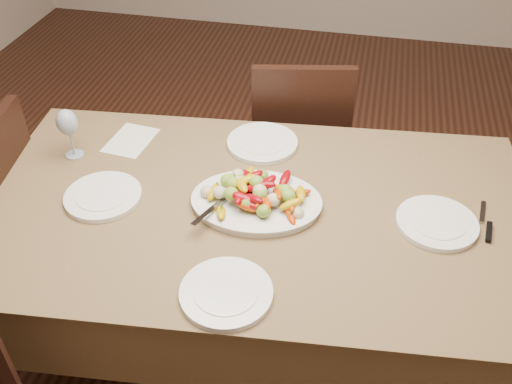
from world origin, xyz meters
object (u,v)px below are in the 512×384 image
object	(u,v)px
plate_far	(262,143)
plate_left	(103,196)
serving_platter	(256,203)
plate_right	(437,223)
wine_glass	(69,132)
plate_near	(226,293)
chair_far	(298,140)
dining_table	(256,283)

from	to	relation	value
plate_far	plate_left	bearing A→B (deg)	-137.22
plate_far	serving_platter	bearing A→B (deg)	-81.36
serving_platter	plate_right	bearing A→B (deg)	3.00
serving_platter	plate_far	distance (m)	0.36
serving_platter	wine_glass	xyz separation A→B (m)	(-0.72, 0.14, 0.09)
wine_glass	plate_right	bearing A→B (deg)	-4.73
plate_far	plate_near	world-z (taller)	same
plate_far	wine_glass	distance (m)	0.70
plate_right	plate_far	world-z (taller)	same
chair_far	plate_left	distance (m)	1.08
dining_table	plate_right	distance (m)	0.70
serving_platter	plate_left	world-z (taller)	serving_platter
wine_glass	serving_platter	bearing A→B (deg)	-10.86
dining_table	plate_near	xyz separation A→B (m)	(-0.00, -0.39, 0.39)
plate_left	plate_near	world-z (taller)	same
serving_platter	wine_glass	size ratio (longest dim) A/B	2.05
chair_far	plate_near	bearing A→B (deg)	77.86
chair_far	serving_platter	world-z (taller)	chair_far
dining_table	plate_far	distance (m)	0.53
chair_far	plate_right	distance (m)	1.02
plate_left	wine_glass	bearing A→B (deg)	134.57
chair_far	serving_platter	xyz separation A→B (m)	(-0.02, -0.83, 0.30)
dining_table	plate_right	xyz separation A→B (m)	(0.58, 0.03, 0.39)
dining_table	serving_platter	distance (m)	0.39
chair_far	serving_platter	distance (m)	0.88
serving_platter	dining_table	bearing A→B (deg)	-99.46
chair_far	plate_left	size ratio (longest dim) A/B	3.69
plate_right	plate_near	world-z (taller)	same
dining_table	chair_far	xyz separation A→B (m)	(0.02, 0.83, 0.10)
chair_far	wine_glass	distance (m)	1.08
dining_table	chair_far	distance (m)	0.84
plate_right	plate_near	distance (m)	0.72
serving_platter	plate_left	bearing A→B (deg)	-171.95
plate_left	wine_glass	xyz separation A→B (m)	(-0.21, 0.21, 0.09)
dining_table	plate_right	world-z (taller)	plate_right
plate_right	wine_glass	distance (m)	1.31
wine_glass	plate_far	bearing A→B (deg)	17.81
plate_right	plate_far	xyz separation A→B (m)	(-0.63, 0.32, 0.00)
chair_far	plate_near	size ratio (longest dim) A/B	3.62
chair_far	plate_far	xyz separation A→B (m)	(-0.07, -0.48, 0.29)
plate_far	wine_glass	bearing A→B (deg)	-162.19
serving_platter	plate_near	size ratio (longest dim) A/B	1.60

